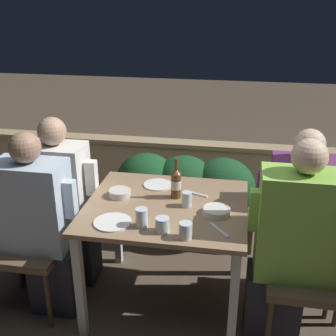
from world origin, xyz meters
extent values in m
plane|color=brown|center=(0.00, 0.00, 0.00)|extent=(16.00, 16.00, 0.00)
cube|color=tan|center=(0.00, 1.55, 0.30)|extent=(9.00, 0.14, 0.59)
cube|color=tan|center=(0.00, 1.55, 0.61)|extent=(9.00, 0.18, 0.04)
cube|color=#937556|center=(0.00, 0.00, 0.74)|extent=(1.00, 0.89, 0.03)
cube|color=silver|center=(-0.45, -0.39, 0.36)|extent=(0.05, 0.05, 0.73)
cube|color=silver|center=(0.45, -0.39, 0.36)|extent=(0.05, 0.05, 0.73)
cube|color=silver|center=(-0.45, 0.39, 0.36)|extent=(0.05, 0.05, 0.73)
cube|color=silver|center=(0.45, 0.39, 0.36)|extent=(0.05, 0.05, 0.73)
cube|color=brown|center=(0.00, 0.84, 0.14)|extent=(1.17, 0.36, 0.28)
ellipsoid|color=#194723|center=(-0.32, 0.84, 0.50)|extent=(0.52, 0.47, 0.50)
ellipsoid|color=#194723|center=(0.00, 0.84, 0.50)|extent=(0.52, 0.47, 0.50)
ellipsoid|color=#194723|center=(0.32, 0.84, 0.50)|extent=(0.52, 0.47, 0.50)
cube|color=brown|center=(-0.88, -0.17, 0.44)|extent=(0.46, 0.46, 0.05)
cylinder|color=#47321E|center=(-0.68, -0.36, 0.21)|extent=(0.03, 0.03, 0.42)
cylinder|color=#47321E|center=(-1.08, 0.03, 0.21)|extent=(0.03, 0.03, 0.42)
cylinder|color=#47321E|center=(-0.68, 0.03, 0.21)|extent=(0.03, 0.03, 0.42)
cube|color=#282833|center=(-0.71, -0.17, 0.23)|extent=(0.30, 0.23, 0.47)
cube|color=silver|center=(-0.81, -0.17, 0.76)|extent=(0.44, 0.26, 0.58)
cube|color=silver|center=(-0.56, -0.17, 0.83)|extent=(0.07, 0.07, 0.24)
sphere|color=#99755B|center=(-0.81, -0.17, 1.14)|extent=(0.19, 0.19, 0.19)
cube|color=brown|center=(-0.86, 0.17, 0.44)|extent=(0.46, 0.46, 0.05)
cube|color=brown|center=(-1.07, 0.17, 0.68)|extent=(0.06, 0.46, 0.43)
cylinder|color=#47321E|center=(-1.06, -0.03, 0.21)|extent=(0.03, 0.03, 0.42)
cylinder|color=#47321E|center=(-0.66, -0.03, 0.21)|extent=(0.03, 0.03, 0.42)
cylinder|color=#47321E|center=(-1.06, 0.36, 0.21)|extent=(0.03, 0.03, 0.42)
cylinder|color=#47321E|center=(-0.66, 0.36, 0.21)|extent=(0.03, 0.03, 0.42)
cube|color=#282833|center=(-0.69, 0.17, 0.23)|extent=(0.28, 0.23, 0.47)
cube|color=white|center=(-0.79, 0.17, 0.76)|extent=(0.40, 0.26, 0.58)
cube|color=white|center=(-0.54, 0.17, 0.82)|extent=(0.07, 0.07, 0.24)
sphere|color=tan|center=(-0.79, 0.17, 1.14)|extent=(0.19, 0.19, 0.19)
cube|color=brown|center=(0.86, -0.18, 0.44)|extent=(0.46, 0.46, 0.05)
cylinder|color=#47321E|center=(0.66, -0.38, 0.21)|extent=(0.03, 0.03, 0.42)
cylinder|color=#47321E|center=(0.66, 0.02, 0.21)|extent=(0.03, 0.03, 0.42)
cylinder|color=#47321E|center=(1.06, 0.02, 0.21)|extent=(0.03, 0.03, 0.42)
cube|color=#282833|center=(0.69, -0.18, 0.23)|extent=(0.33, 0.23, 0.47)
cube|color=#8CCC4C|center=(0.79, -0.18, 0.79)|extent=(0.47, 0.26, 0.64)
cube|color=#8CCC4C|center=(0.54, -0.18, 0.86)|extent=(0.07, 0.07, 0.24)
sphere|color=beige|center=(0.79, -0.18, 1.20)|extent=(0.19, 0.19, 0.19)
cube|color=brown|center=(0.91, 0.16, 0.44)|extent=(0.46, 0.46, 0.05)
cylinder|color=#47321E|center=(0.71, -0.04, 0.21)|extent=(0.03, 0.03, 0.42)
cylinder|color=#47321E|center=(0.71, 0.36, 0.21)|extent=(0.03, 0.03, 0.42)
cylinder|color=#47321E|center=(1.11, 0.36, 0.21)|extent=(0.03, 0.03, 0.42)
cube|color=#282833|center=(0.74, 0.16, 0.23)|extent=(0.28, 0.23, 0.47)
cube|color=#6B2D66|center=(0.84, 0.16, 0.76)|extent=(0.40, 0.26, 0.59)
cube|color=#6B2D66|center=(0.59, 0.16, 0.83)|extent=(0.07, 0.07, 0.24)
sphere|color=beige|center=(0.84, 0.16, 1.15)|extent=(0.19, 0.19, 0.19)
cylinder|color=brown|center=(0.04, 0.11, 0.84)|extent=(0.07, 0.07, 0.17)
cylinder|color=beige|center=(0.04, 0.11, 0.85)|extent=(0.07, 0.07, 0.06)
cone|color=brown|center=(0.04, 0.11, 0.94)|extent=(0.07, 0.07, 0.03)
cylinder|color=brown|center=(0.04, 0.11, 0.99)|extent=(0.02, 0.02, 0.07)
cylinder|color=white|center=(-0.11, 0.27, 0.76)|extent=(0.19, 0.19, 0.01)
cylinder|color=white|center=(-0.26, -0.28, 0.76)|extent=(0.22, 0.22, 0.01)
cylinder|color=beige|center=(-0.32, 0.06, 0.78)|extent=(0.14, 0.14, 0.04)
torus|color=beige|center=(-0.32, 0.06, 0.80)|extent=(0.14, 0.14, 0.01)
cylinder|color=silver|center=(0.32, -0.07, 0.77)|extent=(0.16, 0.16, 0.04)
torus|color=silver|center=(0.32, -0.07, 0.79)|extent=(0.16, 0.16, 0.01)
cylinder|color=silver|center=(0.13, 0.00, 0.80)|extent=(0.06, 0.06, 0.10)
cylinder|color=silver|center=(-0.09, -0.29, 0.81)|extent=(0.07, 0.07, 0.11)
cylinder|color=silver|center=(0.17, -0.36, 0.80)|extent=(0.07, 0.07, 0.09)
cylinder|color=silver|center=(0.04, -0.32, 0.80)|extent=(0.08, 0.08, 0.09)
cube|color=silver|center=(0.35, -0.26, 0.76)|extent=(0.12, 0.15, 0.01)
cube|color=silver|center=(0.17, 0.17, 0.76)|extent=(0.16, 0.08, 0.01)
camera|label=1|loc=(0.42, -2.30, 1.99)|focal=45.00mm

